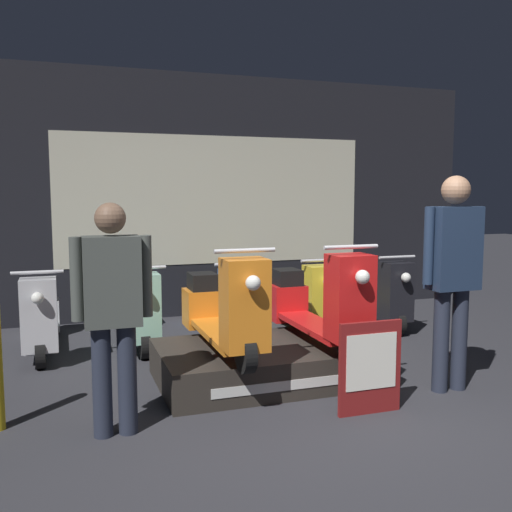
{
  "coord_description": "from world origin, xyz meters",
  "views": [
    {
      "loc": [
        -1.98,
        -3.47,
        1.65
      ],
      "look_at": [
        -0.11,
        1.97,
        1.01
      ],
      "focal_mm": 40.0,
      "sensor_mm": 36.0,
      "label": 1
    }
  ],
  "objects": [
    {
      "name": "scooter_backrow_4",
      "position": [
        1.66,
        2.75,
        0.35
      ],
      "size": [
        0.46,
        1.75,
        0.93
      ],
      "color": "black",
      "rests_on": "ground_plane"
    },
    {
      "name": "scooter_backrow_0",
      "position": [
        -2.2,
        2.75,
        0.35
      ],
      "size": [
        0.46,
        1.75,
        0.93
      ],
      "color": "black",
      "rests_on": "ground_plane"
    },
    {
      "name": "scooter_display_left",
      "position": [
        -0.72,
        1.07,
        0.67
      ],
      "size": [
        0.46,
        1.75,
        0.93
      ],
      "color": "black",
      "rests_on": "display_platform"
    },
    {
      "name": "shop_wall_back",
      "position": [
        0.0,
        4.0,
        1.6
      ],
      "size": [
        7.57,
        0.09,
        3.2
      ],
      "color": "black",
      "rests_on": "ground_plane"
    },
    {
      "name": "scooter_backrow_1",
      "position": [
        -1.24,
        2.75,
        0.35
      ],
      "size": [
        0.46,
        1.75,
        0.93
      ],
      "color": "black",
      "rests_on": "ground_plane"
    },
    {
      "name": "scooter_backrow_2",
      "position": [
        -0.27,
        2.75,
        0.35
      ],
      "size": [
        0.46,
        1.75,
        0.93
      ],
      "color": "black",
      "rests_on": "ground_plane"
    },
    {
      "name": "ground_plane",
      "position": [
        0.0,
        0.0,
        0.0
      ],
      "size": [
        30.0,
        30.0,
        0.0
      ],
      "primitive_type": "plane",
      "color": "#2D2D33"
    },
    {
      "name": "display_platform",
      "position": [
        -0.28,
        1.13,
        0.16
      ],
      "size": [
        1.93,
        1.16,
        0.31
      ],
      "color": "#2D2823",
      "rests_on": "ground_plane"
    },
    {
      "name": "scooter_display_right",
      "position": [
        0.15,
        1.07,
        0.67
      ],
      "size": [
        0.46,
        1.75,
        0.93
      ],
      "color": "black",
      "rests_on": "display_platform"
    },
    {
      "name": "price_sign_board",
      "position": [
        0.16,
        0.15,
        0.35
      ],
      "size": [
        0.51,
        0.04,
        0.7
      ],
      "color": "maroon",
      "rests_on": "ground_plane"
    },
    {
      "name": "scooter_backrow_3",
      "position": [
        0.69,
        2.75,
        0.35
      ],
      "size": [
        0.46,
        1.75,
        0.93
      ],
      "color": "black",
      "rests_on": "ground_plane"
    },
    {
      "name": "person_left_browsing",
      "position": [
        -1.67,
        0.39,
        0.91
      ],
      "size": [
        0.53,
        0.21,
        1.59
      ],
      "color": "#232838",
      "rests_on": "ground_plane"
    },
    {
      "name": "person_right_browsing",
      "position": [
        1.05,
        0.39,
        1.05
      ],
      "size": [
        0.57,
        0.23,
        1.79
      ],
      "color": "#232838",
      "rests_on": "ground_plane"
    }
  ]
}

